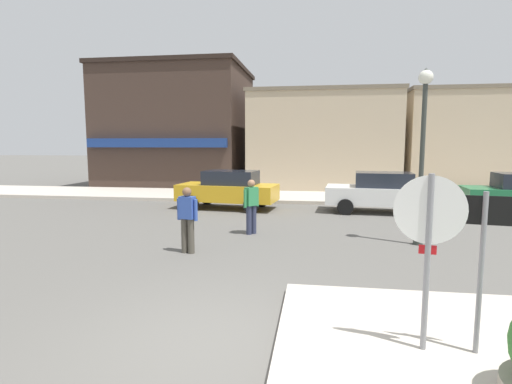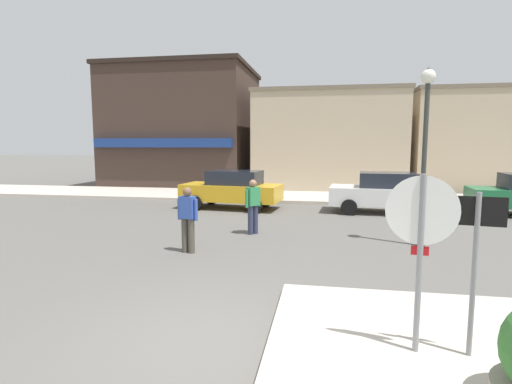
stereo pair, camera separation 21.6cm
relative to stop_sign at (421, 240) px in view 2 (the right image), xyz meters
name	(u,v)px [view 2 (the right image)]	position (x,y,z in m)	size (l,w,h in m)	color
ground_plane	(202,344)	(-2.69, -0.04, -1.52)	(160.00, 160.00, 0.00)	#5B5954
kerb_far	(293,197)	(-2.69, 14.56, -1.44)	(80.00, 4.00, 0.15)	beige
stop_sign	(421,240)	(0.00, 0.00, 0.00)	(0.81, 0.14, 2.30)	gray
one_way_sign	(475,258)	(0.60, 0.00, -0.19)	(0.60, 0.10, 2.10)	gray
lamp_post	(426,131)	(1.36, 5.94, 1.44)	(0.36, 0.36, 4.54)	#333833
parked_car_nearest	(232,189)	(-4.87, 10.97, -0.71)	(4.17, 2.22, 1.56)	gold
parked_car_second	(384,192)	(1.12, 10.92, -0.71)	(4.13, 2.15, 1.56)	white
pedestrian_crossing_near	(188,218)	(-4.39, 4.24, -0.65)	(0.56, 0.29, 1.61)	#4C473D
pedestrian_crossing_far	(253,205)	(-3.20, 6.51, -0.65)	(0.43, 0.47, 1.61)	#2D334C
building_corner_shop	(185,127)	(-10.21, 20.28, 2.20)	(8.79, 7.91, 7.42)	#3D2D26
building_storefront_left_near	(328,141)	(-1.03, 19.36, 1.29)	(8.35, 6.29, 5.61)	tan
building_storefront_left_mid	(464,141)	(6.78, 20.34, 1.32)	(6.42, 6.20, 5.66)	tan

